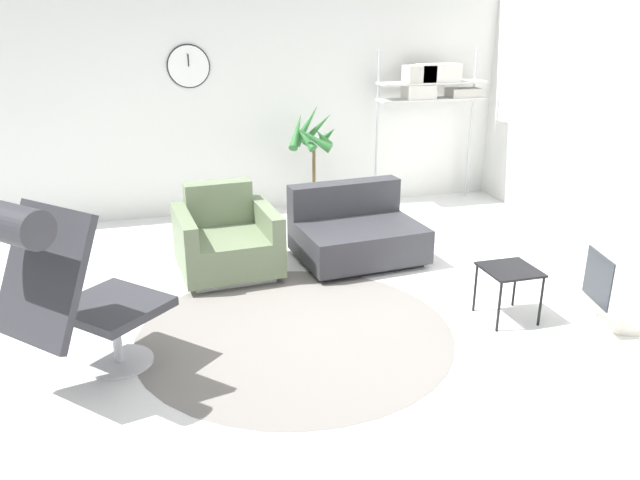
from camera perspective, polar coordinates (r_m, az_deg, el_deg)
name	(u,v)px	position (r m, az deg, el deg)	size (l,w,h in m)	color
ground_plane	(317,308)	(4.93, -0.30, -6.28)	(12.00, 12.00, 0.00)	white
wall_back	(250,88)	(7.18, -6.40, 13.64)	(12.00, 0.09, 2.80)	silver
round_rug	(295,333)	(4.58, -2.29, -8.46)	(2.29, 2.29, 0.01)	slate
lounge_chair	(59,275)	(3.91, -22.72, -2.97)	(1.12, 1.10, 1.27)	#BCBCC1
armchair_red	(226,242)	(5.57, -8.56, -0.21)	(0.90, 0.88, 0.76)	silver
couch_low	(356,234)	(5.84, 3.29, 0.56)	(1.18, 0.97, 0.67)	black
side_table	(510,274)	(4.85, 16.95, -3.02)	(0.39, 0.39, 0.41)	black
crt_television	(629,284)	(5.05, 26.38, -3.66)	(0.56, 0.54, 0.60)	beige
potted_plant	(313,168)	(6.95, -0.65, 6.58)	(0.58, 0.60, 1.26)	silver
shelf_unit	(433,84)	(7.49, 10.26, 13.84)	(1.28, 0.28, 1.79)	#BCBCC1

